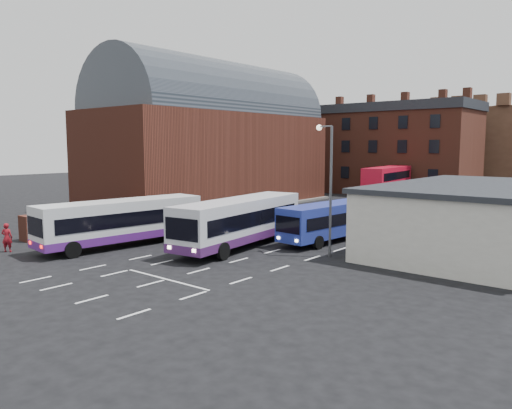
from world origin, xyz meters
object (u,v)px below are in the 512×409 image
Objects in this scene: bus_white_outbound at (122,219)px; bus_white_inbound at (240,219)px; bus_blue at (333,218)px; pedestrian_beige at (66,232)px; bus_red_double at (387,184)px; pedestrian_red at (7,238)px; street_lamp at (328,177)px.

bus_white_inbound is at bearing 43.42° from bus_white_outbound.
bus_white_inbound is 1.20× the size of bus_blue.
bus_white_outbound is 7.00× the size of pedestrian_beige.
bus_red_double is 6.54× the size of pedestrian_beige.
pedestrian_red is (-3.95, -5.75, -0.89)m from bus_white_outbound.
pedestrian_beige is at bearing -152.14° from street_lamp.
street_lamp is at bearing 32.74° from bus_white_outbound.
pedestrian_red is (-13.72, -16.34, -0.65)m from bus_blue.
bus_white_outbound is 14.41m from bus_blue.
street_lamp is at bearing 121.82° from bus_blue.
street_lamp reaches higher than bus_blue.
pedestrian_red is at bearing 74.21° from bus_red_double.
street_lamp reaches higher than bus_white_outbound.
pedestrian_beige is (-15.46, -8.17, -3.95)m from street_lamp.
pedestrian_red is at bearing 38.18° from bus_white_inbound.
pedestrian_beige is (-9.57, -6.85, -1.05)m from bus_white_inbound.
bus_white_outbound reaches higher than pedestrian_beige.
bus_red_double is at bearing -139.21° from pedestrian_red.
bus_blue is 18.26m from pedestrian_beige.
bus_blue is (9.77, 10.59, -0.24)m from bus_white_outbound.
bus_white_outbound is 4.07m from pedestrian_beige.
bus_white_inbound is at bearing -167.87° from pedestrian_beige.
bus_white_inbound is 1.50× the size of street_lamp.
bus_red_double is at bearing 91.76° from bus_white_outbound.
pedestrian_red is (-16.07, -11.81, -3.85)m from street_lamp.
bus_blue is at bearing 117.43° from street_lamp.
pedestrian_red is 1.12× the size of pedestrian_beige.
bus_red_double reaches higher than pedestrian_beige.
bus_red_double is at bearing -90.81° from bus_white_inbound.
street_lamp is (5.89, 1.32, 2.90)m from bus_white_inbound.
street_lamp reaches higher than pedestrian_red.
bus_red_double reaches higher than bus_white_inbound.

